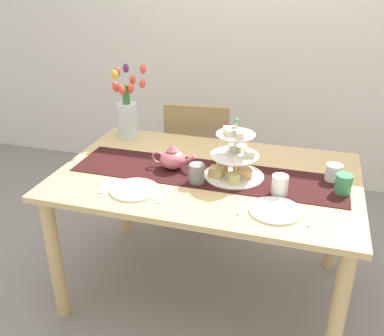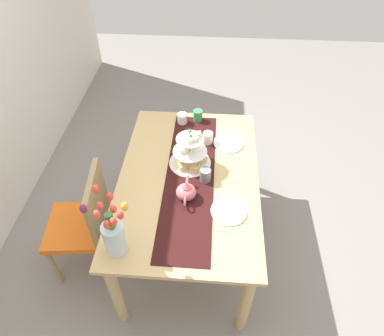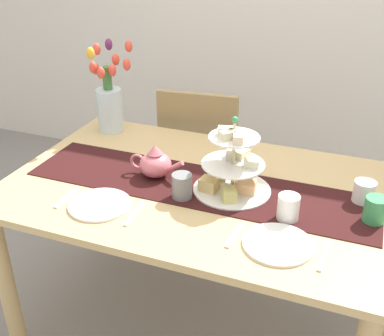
{
  "view_description": "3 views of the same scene",
  "coord_description": "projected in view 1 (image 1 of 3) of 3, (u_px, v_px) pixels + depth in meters",
  "views": [
    {
      "loc": [
        0.48,
        -1.89,
        1.71
      ],
      "look_at": [
        -0.07,
        -0.03,
        0.78
      ],
      "focal_mm": 39.81,
      "sensor_mm": 36.0,
      "label": 1
    },
    {
      "loc": [
        -1.63,
        -0.14,
        2.44
      ],
      "look_at": [
        -0.01,
        -0.02,
        0.84
      ],
      "focal_mm": 31.88,
      "sensor_mm": 36.0,
      "label": 2
    },
    {
      "loc": [
        0.56,
        -1.52,
        1.67
      ],
      "look_at": [
        -0.02,
        -0.02,
        0.83
      ],
      "focal_mm": 44.17,
      "sensor_mm": 36.0,
      "label": 3
    }
  ],
  "objects": [
    {
      "name": "room_wall_rear",
      "position": [
        260.0,
        23.0,
        3.3
      ],
      "size": [
        6.0,
        0.08,
        2.6
      ],
      "primitive_type": "cube",
      "color": "silver",
      "rests_on": "ground_plane"
    },
    {
      "name": "cream_jug",
      "position": [
        334.0,
        173.0,
        2.08
      ],
      "size": [
        0.08,
        0.08,
        0.08
      ],
      "primitive_type": "cylinder",
      "color": "white",
      "rests_on": "dining_table"
    },
    {
      "name": "mug_white_text",
      "position": [
        280.0,
        185.0,
        1.95
      ],
      "size": [
        0.08,
        0.08,
        0.09
      ],
      "primitive_type": "cylinder",
      "color": "white",
      "rests_on": "dining_table"
    },
    {
      "name": "chair_left",
      "position": [
        199.0,
        157.0,
        2.95
      ],
      "size": [
        0.46,
        0.46,
        0.91
      ],
      "color": "#9C8254",
      "rests_on": "ground_plane"
    },
    {
      "name": "fork_left",
      "position": [
        106.0,
        186.0,
        2.04
      ],
      "size": [
        0.02,
        0.15,
        0.01
      ],
      "primitive_type": "cube",
      "rotation": [
        0.0,
        0.0,
        0.05
      ],
      "color": "silver",
      "rests_on": "dining_table"
    },
    {
      "name": "dinner_plate_right",
      "position": [
        275.0,
        210.0,
        1.83
      ],
      "size": [
        0.23,
        0.23,
        0.01
      ],
      "primitive_type": "cylinder",
      "color": "white",
      "rests_on": "dining_table"
    },
    {
      "name": "ground_plane",
      "position": [
        205.0,
        288.0,
        2.49
      ],
      "size": [
        8.0,
        8.0,
        0.0
      ],
      "primitive_type": "plane",
      "color": "gray"
    },
    {
      "name": "mug_orange",
      "position": [
        343.0,
        184.0,
        1.96
      ],
      "size": [
        0.08,
        0.08,
        0.09
      ],
      "primitive_type": "cylinder",
      "color": "#389356",
      "rests_on": "dining_table"
    },
    {
      "name": "dinner_plate_left",
      "position": [
        134.0,
        190.0,
        2.0
      ],
      "size": [
        0.23,
        0.23,
        0.01
      ],
      "primitive_type": "cylinder",
      "color": "white",
      "rests_on": "dining_table"
    },
    {
      "name": "tiered_cake_stand",
      "position": [
        234.0,
        161.0,
        2.09
      ],
      "size": [
        0.3,
        0.3,
        0.3
      ],
      "color": "beige",
      "rests_on": "table_runner"
    },
    {
      "name": "knife_right",
      "position": [
        310.0,
        216.0,
        1.79
      ],
      "size": [
        0.02,
        0.17,
        0.01
      ],
      "primitive_type": "cube",
      "rotation": [
        0.0,
        0.0,
        -0.04
      ],
      "color": "silver",
      "rests_on": "dining_table"
    },
    {
      "name": "table_runner",
      "position": [
        207.0,
        174.0,
        2.16
      ],
      "size": [
        1.38,
        0.33,
        0.0
      ],
      "primitive_type": "cube",
      "color": "black",
      "rests_on": "dining_table"
    },
    {
      "name": "teapot",
      "position": [
        172.0,
        158.0,
        2.19
      ],
      "size": [
        0.24,
        0.13,
        0.14
      ],
      "color": "#D66B75",
      "rests_on": "table_runner"
    },
    {
      "name": "dining_table",
      "position": [
        207.0,
        192.0,
        2.21
      ],
      "size": [
        1.51,
        0.96,
        0.75
      ],
      "color": "tan",
      "rests_on": "ground_plane"
    },
    {
      "name": "knife_left",
      "position": [
        163.0,
        194.0,
        1.96
      ],
      "size": [
        0.02,
        0.17,
        0.01
      ],
      "primitive_type": "cube",
      "rotation": [
        0.0,
        0.0,
        0.06
      ],
      "color": "silver",
      "rests_on": "dining_table"
    },
    {
      "name": "tulip_vase",
      "position": [
        127.0,
        112.0,
        2.57
      ],
      "size": [
        0.2,
        0.23,
        0.44
      ],
      "color": "silver",
      "rests_on": "dining_table"
    },
    {
      "name": "mug_grey",
      "position": [
        197.0,
        173.0,
        2.05
      ],
      "size": [
        0.08,
        0.08,
        0.09
      ],
      "primitive_type": "cylinder",
      "color": "slate",
      "rests_on": "table_runner"
    },
    {
      "name": "fork_right",
      "position": [
        242.0,
        206.0,
        1.87
      ],
      "size": [
        0.02,
        0.15,
        0.01
      ],
      "primitive_type": "cube",
      "rotation": [
        0.0,
        0.0,
        -0.05
      ],
      "color": "silver",
      "rests_on": "dining_table"
    }
  ]
}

